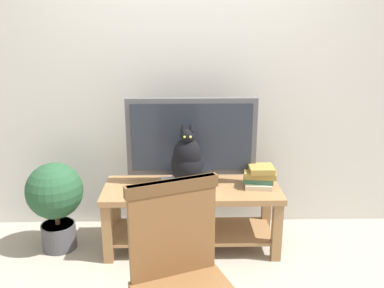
% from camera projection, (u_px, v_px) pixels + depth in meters
% --- Properties ---
extents(back_wall, '(7.00, 0.12, 2.80)m').
position_uv_depth(back_wall, '(188.00, 61.00, 3.43)').
color(back_wall, beige).
rests_on(back_wall, ground).
extents(tv_stand, '(1.34, 0.51, 0.50)m').
position_uv_depth(tv_stand, '(192.00, 206.00, 3.27)').
color(tv_stand, olive).
rests_on(tv_stand, ground).
extents(tv, '(0.98, 0.20, 0.67)m').
position_uv_depth(tv, '(192.00, 139.00, 3.21)').
color(tv, '#4C4C51').
rests_on(tv, tv_stand).
extents(media_box, '(0.39, 0.24, 0.08)m').
position_uv_depth(media_box, '(187.00, 187.00, 3.12)').
color(media_box, '#BCBCC1').
rests_on(media_box, tv_stand).
extents(cat, '(0.24, 0.35, 0.46)m').
position_uv_depth(cat, '(188.00, 161.00, 3.05)').
color(cat, black).
rests_on(cat, media_box).
extents(wooden_chair, '(0.60, 0.60, 1.01)m').
position_uv_depth(wooden_chair, '(182.00, 272.00, 2.03)').
color(wooden_chair, brown).
rests_on(wooden_chair, ground).
extents(book_stack, '(0.26, 0.20, 0.16)m').
position_uv_depth(book_stack, '(260.00, 177.00, 3.21)').
color(book_stack, beige).
rests_on(book_stack, tv_stand).
extents(potted_plant, '(0.43, 0.43, 0.70)m').
position_uv_depth(potted_plant, '(55.00, 198.00, 3.22)').
color(potted_plant, '#47474C').
rests_on(potted_plant, ground).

